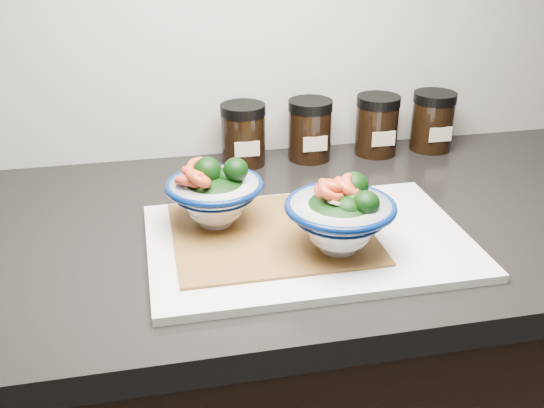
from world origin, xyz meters
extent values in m
cube|color=black|center=(0.00, 1.45, 0.88)|extent=(3.50, 0.60, 0.04)
cube|color=silver|center=(-0.08, 1.37, 0.91)|extent=(0.45, 0.30, 0.01)
cube|color=#9A642E|center=(-0.13, 1.39, 0.91)|extent=(0.28, 0.24, 0.00)
cylinder|color=white|center=(-0.20, 1.43, 0.92)|extent=(0.05, 0.05, 0.01)
ellipsoid|color=white|center=(-0.20, 1.43, 0.94)|extent=(0.08, 0.08, 0.04)
torus|color=#04184A|center=(-0.20, 1.43, 0.98)|extent=(0.14, 0.14, 0.01)
torus|color=#04184A|center=(-0.20, 1.43, 0.96)|extent=(0.12, 0.12, 0.00)
ellipsoid|color=black|center=(-0.20, 1.43, 0.97)|extent=(0.10, 0.10, 0.05)
ellipsoid|color=black|center=(-0.21, 1.44, 1.00)|extent=(0.04, 0.04, 0.03)
cylinder|color=#477233|center=(-0.21, 1.44, 0.98)|extent=(0.02, 0.01, 0.03)
ellipsoid|color=black|center=(-0.22, 1.44, 0.98)|extent=(0.03, 0.03, 0.03)
cylinder|color=#477233|center=(-0.22, 1.44, 0.97)|extent=(0.01, 0.01, 0.02)
ellipsoid|color=black|center=(-0.18, 1.44, 0.99)|extent=(0.03, 0.03, 0.03)
cylinder|color=#477233|center=(-0.18, 1.44, 0.97)|extent=(0.02, 0.01, 0.02)
ellipsoid|color=black|center=(-0.21, 1.44, 0.99)|extent=(0.04, 0.04, 0.04)
cylinder|color=#477233|center=(-0.21, 1.44, 0.98)|extent=(0.01, 0.01, 0.03)
ellipsoid|color=black|center=(-0.17, 1.43, 1.00)|extent=(0.04, 0.04, 0.04)
cylinder|color=#477233|center=(-0.17, 1.43, 0.98)|extent=(0.01, 0.02, 0.02)
torus|color=#CA5626|center=(-0.23, 1.44, 0.99)|extent=(0.05, 0.06, 0.04)
torus|color=#CA5626|center=(-0.22, 1.41, 1.00)|extent=(0.06, 0.06, 0.04)
torus|color=#CA5626|center=(-0.24, 1.42, 0.99)|extent=(0.05, 0.05, 0.04)
torus|color=#CA5626|center=(-0.22, 1.46, 0.99)|extent=(0.06, 0.06, 0.04)
torus|color=#CA5626|center=(-0.18, 1.45, 0.99)|extent=(0.06, 0.06, 0.04)
cylinder|color=#CCBC8E|center=(-0.20, 1.44, 0.99)|extent=(0.02, 0.02, 0.02)
cylinder|color=#CCBC8E|center=(-0.18, 1.45, 0.99)|extent=(0.02, 0.02, 0.02)
cylinder|color=white|center=(-0.05, 1.32, 0.92)|extent=(0.05, 0.05, 0.01)
ellipsoid|color=white|center=(-0.05, 1.32, 0.94)|extent=(0.08, 0.08, 0.04)
torus|color=#04184A|center=(-0.05, 1.32, 0.98)|extent=(0.15, 0.15, 0.01)
torus|color=#04184A|center=(-0.05, 1.32, 0.96)|extent=(0.12, 0.12, 0.00)
ellipsoid|color=black|center=(-0.05, 1.32, 0.97)|extent=(0.11, 0.11, 0.05)
ellipsoid|color=black|center=(-0.04, 1.31, 0.98)|extent=(0.04, 0.04, 0.04)
cylinder|color=#477233|center=(-0.04, 1.31, 0.97)|extent=(0.02, 0.01, 0.03)
ellipsoid|color=black|center=(-0.03, 1.32, 0.98)|extent=(0.04, 0.04, 0.04)
cylinder|color=#477233|center=(-0.03, 1.32, 0.97)|extent=(0.01, 0.01, 0.03)
ellipsoid|color=black|center=(-0.02, 1.35, 1.00)|extent=(0.04, 0.04, 0.04)
cylinder|color=#477233|center=(-0.02, 1.35, 0.98)|extent=(0.02, 0.01, 0.03)
ellipsoid|color=black|center=(-0.02, 1.30, 0.99)|extent=(0.04, 0.04, 0.03)
cylinder|color=#477233|center=(-0.02, 1.30, 0.98)|extent=(0.02, 0.01, 0.02)
torus|color=#CA5626|center=(-0.03, 1.34, 1.00)|extent=(0.05, 0.06, 0.05)
torus|color=#CA5626|center=(-0.06, 1.33, 1.00)|extent=(0.06, 0.06, 0.04)
torus|color=#CA5626|center=(-0.04, 1.33, 1.00)|extent=(0.06, 0.06, 0.04)
torus|color=#CA5626|center=(-0.06, 1.34, 1.00)|extent=(0.05, 0.05, 0.04)
torus|color=#CA5626|center=(-0.06, 1.35, 0.99)|extent=(0.06, 0.06, 0.04)
cylinder|color=#CCBC8E|center=(-0.06, 1.31, 0.99)|extent=(0.02, 0.02, 0.02)
cylinder|color=black|center=(-0.12, 1.69, 0.95)|extent=(0.08, 0.08, 0.09)
cylinder|color=black|center=(-0.12, 1.69, 1.00)|extent=(0.08, 0.08, 0.02)
cube|color=#C6B793|center=(-0.12, 1.65, 0.94)|extent=(0.04, 0.00, 0.03)
cylinder|color=black|center=(0.01, 1.69, 0.95)|extent=(0.08, 0.08, 0.09)
cylinder|color=black|center=(0.01, 1.69, 1.00)|extent=(0.08, 0.08, 0.02)
cube|color=#C6B793|center=(0.01, 1.65, 0.94)|extent=(0.04, 0.00, 0.03)
cylinder|color=black|center=(0.14, 1.69, 0.95)|extent=(0.08, 0.08, 0.09)
cylinder|color=black|center=(0.14, 1.69, 1.00)|extent=(0.08, 0.08, 0.02)
cube|color=#C6B793|center=(0.14, 1.65, 0.94)|extent=(0.04, 0.00, 0.03)
cylinder|color=black|center=(0.26, 1.69, 0.95)|extent=(0.08, 0.08, 0.09)
cylinder|color=black|center=(0.26, 1.69, 1.00)|extent=(0.08, 0.08, 0.02)
cube|color=#C6B793|center=(0.26, 1.65, 0.94)|extent=(0.05, 0.00, 0.03)
camera|label=1|loc=(-0.29, 0.61, 1.35)|focal=42.00mm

